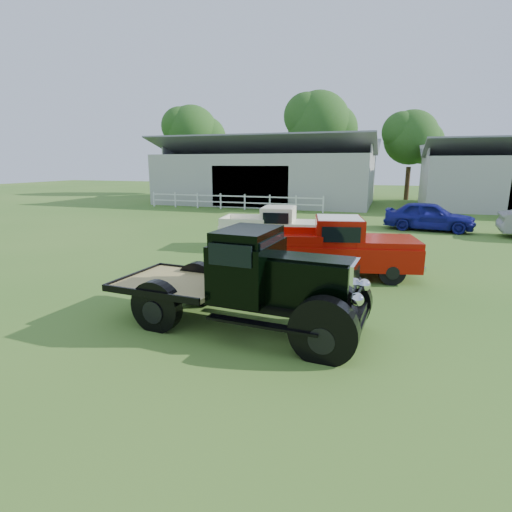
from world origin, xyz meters
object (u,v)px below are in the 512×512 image
(red_pickup, at_px, (335,246))
(white_pickup, at_px, (276,228))
(misc_car_blue, at_px, (429,216))
(vintage_flatbed, at_px, (243,279))

(red_pickup, distance_m, white_pickup, 4.36)
(red_pickup, bearing_deg, misc_car_blue, 59.43)
(white_pickup, bearing_deg, red_pickup, -56.18)
(vintage_flatbed, distance_m, misc_car_blue, 16.02)
(misc_car_blue, bearing_deg, red_pickup, 168.49)
(vintage_flatbed, bearing_deg, red_pickup, 78.78)
(white_pickup, xyz_separation_m, misc_car_blue, (6.42, 7.16, -0.10))
(misc_car_blue, bearing_deg, vintage_flatbed, 169.63)
(misc_car_blue, bearing_deg, white_pickup, 145.48)
(white_pickup, height_order, misc_car_blue, white_pickup)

